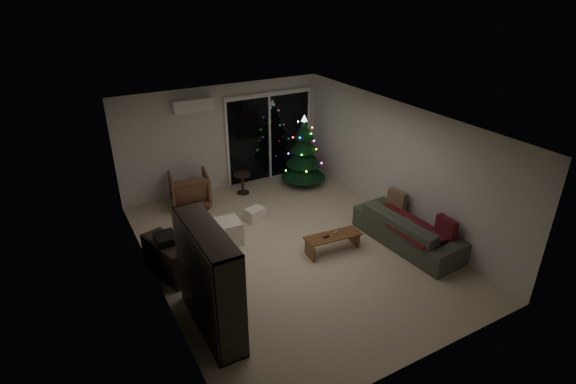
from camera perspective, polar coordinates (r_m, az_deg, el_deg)
name	(u,v)px	position (r m, az deg, el deg)	size (l,w,h in m)	color
room	(275,168)	(9.53, -1.63, 3.01)	(6.50, 7.51, 2.60)	beige
bookshelf	(195,284)	(6.52, -11.71, -11.39)	(0.42, 1.66, 1.66)	black
media_cabinet	(168,258)	(8.06, -14.97, -8.15)	(0.40, 1.06, 0.66)	black
stereo	(165,239)	(7.84, -15.30, -5.72)	(0.33, 0.40, 0.14)	black
armchair	(190,189)	(10.28, -12.39, 0.32)	(0.83, 0.85, 0.78)	brown
ottoman	(227,232)	(8.81, -7.75, -5.02)	(0.51, 0.51, 0.46)	white
cardboard_box_a	(182,252)	(8.48, -13.34, -7.42)	(0.46, 0.35, 0.33)	white
cardboard_box_b	(255,214)	(9.56, -4.20, -2.84)	(0.39, 0.29, 0.27)	white
side_table	(243,184)	(10.71, -5.78, 1.08)	(0.40, 0.40, 0.50)	black
floor_lamp	(188,159)	(10.84, -12.57, 4.17)	(0.26, 0.26, 1.65)	black
sofa	(408,229)	(8.93, 15.05, -4.57)	(2.24, 0.88, 0.66)	#4A5243
sofa_throw	(405,224)	(8.80, 14.68, -3.91)	(0.70, 1.62, 0.05)	#5A1716
cushion_a	(397,200)	(9.37, 13.67, -1.05)	(0.13, 0.43, 0.43)	#806752
cushion_b	(446,229)	(8.59, 19.41, -4.45)	(0.13, 0.43, 0.43)	#5A1716
coffee_table	(333,243)	(8.55, 5.67, -6.43)	(1.06, 0.37, 0.34)	brown
remote_a	(326,237)	(8.38, 4.88, -5.69)	(0.13, 0.04, 0.02)	black
remote_b	(336,232)	(8.54, 6.09, -5.10)	(0.12, 0.04, 0.02)	slate
christmas_tree	(304,151)	(10.89, 2.03, 5.27)	(1.10, 1.10, 1.77)	#103119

